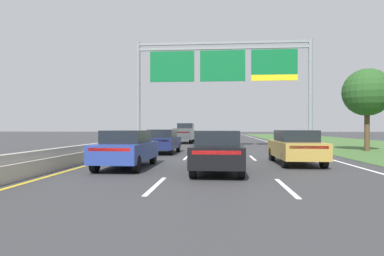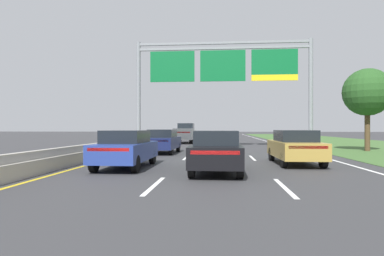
{
  "view_description": "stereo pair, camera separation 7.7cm",
  "coord_description": "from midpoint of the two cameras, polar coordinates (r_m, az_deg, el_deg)",
  "views": [
    {
      "loc": [
        -0.04,
        1.21,
        1.67
      ],
      "look_at": [
        -1.92,
        24.21,
        1.67
      ],
      "focal_mm": 30.39,
      "sensor_mm": 36.0,
      "label": 1
    },
    {
      "loc": [
        0.04,
        1.22,
        1.67
      ],
      "look_at": [
        -1.92,
        24.21,
        1.67
      ],
      "focal_mm": 30.39,
      "sensor_mm": 36.0,
      "label": 2
    }
  ],
  "objects": [
    {
      "name": "pickup_truck_silver",
      "position": [
        36.29,
        -1.14,
        -0.93
      ],
      "size": [
        2.07,
        5.43,
        2.2
      ],
      "rotation": [
        0.0,
        0.0,
        1.56
      ],
      "color": "#B2B5BA",
      "rests_on": "ground"
    },
    {
      "name": "car_black_centre_lane_sedan",
      "position": [
        12.29,
        4.54,
        -3.98
      ],
      "size": [
        1.89,
        4.43,
        1.57
      ],
      "rotation": [
        0.0,
        0.0,
        1.56
      ],
      "color": "black",
      "rests_on": "ground"
    },
    {
      "name": "car_gold_right_lane_sedan",
      "position": [
        15.74,
        17.74,
        -3.1
      ],
      "size": [
        1.88,
        4.42,
        1.57
      ],
      "rotation": [
        0.0,
        0.0,
        1.58
      ],
      "color": "#A38438",
      "rests_on": "ground"
    },
    {
      "name": "lane_striping",
      "position": [
        33.37,
        4.87,
        -2.86
      ],
      "size": [
        11.96,
        106.0,
        0.01
      ],
      "color": "white",
      "rests_on": "ground"
    },
    {
      "name": "overhead_sign_gantry",
      "position": [
        28.27,
        5.49,
        9.94
      ],
      "size": [
        15.06,
        0.42,
        9.19
      ],
      "color": "gray",
      "rests_on": "ground"
    },
    {
      "name": "car_blue_left_lane_sedan",
      "position": [
        13.92,
        -11.33,
        -3.51
      ],
      "size": [
        1.84,
        4.41,
        1.57
      ],
      "rotation": [
        0.0,
        0.0,
        1.57
      ],
      "color": "navy",
      "rests_on": "ground"
    },
    {
      "name": "grass_verge_right",
      "position": [
        36.59,
        27.31,
        -2.59
      ],
      "size": [
        14.0,
        110.0,
        0.02
      ],
      "primitive_type": "cube",
      "color": "#3D602D",
      "rests_on": "ground"
    },
    {
      "name": "car_navy_left_lane_sedan",
      "position": [
        21.56,
        -5.04,
        -2.26
      ],
      "size": [
        1.91,
        4.44,
        1.57
      ],
      "rotation": [
        0.0,
        0.0,
        1.55
      ],
      "color": "#161E47",
      "rests_on": "ground"
    },
    {
      "name": "ground_plane",
      "position": [
        33.82,
        4.87,
        -2.82
      ],
      "size": [
        220.0,
        220.0,
        0.0
      ],
      "primitive_type": "plane",
      "color": "#333335"
    },
    {
      "name": "roadside_tree_mid",
      "position": [
        26.58,
        28.48,
        5.49
      ],
      "size": [
        3.39,
        3.39,
        5.93
      ],
      "color": "#4C3823",
      "rests_on": "ground"
    },
    {
      "name": "median_barrier_concrete",
      "position": [
        34.45,
        -6.18,
        -2.18
      ],
      "size": [
        0.6,
        110.0,
        0.85
      ],
      "color": "#A8A399",
      "rests_on": "ground"
    }
  ]
}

